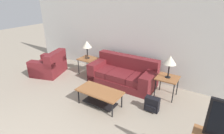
{
  "coord_description": "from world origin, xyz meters",
  "views": [
    {
      "loc": [
        2.3,
        -0.36,
        2.61
      ],
      "look_at": [
        0.02,
        3.22,
        0.8
      ],
      "focal_mm": 28.0,
      "sensor_mm": 36.0,
      "label": 1
    }
  ],
  "objects_px": {
    "backpack": "(152,104)",
    "table_lamp_left": "(87,45)",
    "armchair": "(49,66)",
    "side_table_left": "(88,60)",
    "table_lamp_right": "(170,60)",
    "couch": "(123,74)",
    "coffee_table": "(100,94)",
    "side_table_right": "(167,79)"
  },
  "relations": [
    {
      "from": "coffee_table",
      "to": "table_lamp_right",
      "type": "height_order",
      "value": "table_lamp_right"
    },
    {
      "from": "armchair",
      "to": "table_lamp_left",
      "type": "height_order",
      "value": "table_lamp_left"
    },
    {
      "from": "side_table_left",
      "to": "side_table_right",
      "type": "xyz_separation_m",
      "value": [
        2.71,
        0.0,
        0.0
      ]
    },
    {
      "from": "armchair",
      "to": "side_table_right",
      "type": "xyz_separation_m",
      "value": [
        3.84,
        0.72,
        0.23
      ]
    },
    {
      "from": "armchair",
      "to": "table_lamp_left",
      "type": "relative_size",
      "value": 2.04
    },
    {
      "from": "table_lamp_right",
      "to": "backpack",
      "type": "bearing_deg",
      "value": -96.17
    },
    {
      "from": "backpack",
      "to": "table_lamp_left",
      "type": "bearing_deg",
      "value": 162.72
    },
    {
      "from": "couch",
      "to": "table_lamp_left",
      "type": "xyz_separation_m",
      "value": [
        -1.36,
        -0.04,
        0.75
      ]
    },
    {
      "from": "side_table_left",
      "to": "table_lamp_right",
      "type": "xyz_separation_m",
      "value": [
        2.71,
        0.0,
        0.53
      ]
    },
    {
      "from": "coffee_table",
      "to": "table_lamp_left",
      "type": "bearing_deg",
      "value": 138.03
    },
    {
      "from": "table_lamp_right",
      "to": "backpack",
      "type": "relative_size",
      "value": 1.69
    },
    {
      "from": "armchair",
      "to": "side_table_left",
      "type": "height_order",
      "value": "armchair"
    },
    {
      "from": "coffee_table",
      "to": "side_table_left",
      "type": "bearing_deg",
      "value": 138.03
    },
    {
      "from": "armchair",
      "to": "table_lamp_right",
      "type": "xyz_separation_m",
      "value": [
        3.84,
        0.72,
        0.76
      ]
    },
    {
      "from": "table_lamp_right",
      "to": "backpack",
      "type": "distance_m",
      "value": 1.2
    },
    {
      "from": "side_table_left",
      "to": "backpack",
      "type": "bearing_deg",
      "value": -17.28
    },
    {
      "from": "armchair",
      "to": "side_table_right",
      "type": "height_order",
      "value": "armchair"
    },
    {
      "from": "side_table_right",
      "to": "table_lamp_right",
      "type": "height_order",
      "value": "table_lamp_right"
    },
    {
      "from": "side_table_left",
      "to": "table_lamp_right",
      "type": "height_order",
      "value": "table_lamp_right"
    },
    {
      "from": "couch",
      "to": "backpack",
      "type": "xyz_separation_m",
      "value": [
        1.27,
        -0.86,
        -0.12
      ]
    },
    {
      "from": "coffee_table",
      "to": "table_lamp_right",
      "type": "bearing_deg",
      "value": 46.05
    },
    {
      "from": "couch",
      "to": "table_lamp_left",
      "type": "relative_size",
      "value": 3.37
    },
    {
      "from": "coffee_table",
      "to": "side_table_left",
      "type": "xyz_separation_m",
      "value": [
        -1.45,
        1.31,
        0.2
      ]
    },
    {
      "from": "table_lamp_right",
      "to": "table_lamp_left",
      "type": "bearing_deg",
      "value": 180.0
    },
    {
      "from": "side_table_left",
      "to": "side_table_right",
      "type": "height_order",
      "value": "same"
    },
    {
      "from": "side_table_left",
      "to": "backpack",
      "type": "relative_size",
      "value": 1.6
    },
    {
      "from": "coffee_table",
      "to": "side_table_right",
      "type": "distance_m",
      "value": 1.83
    },
    {
      "from": "couch",
      "to": "armchair",
      "type": "relative_size",
      "value": 1.65
    },
    {
      "from": "couch",
      "to": "backpack",
      "type": "bearing_deg",
      "value": -34.05
    },
    {
      "from": "side_table_right",
      "to": "coffee_table",
      "type": "bearing_deg",
      "value": -133.95
    },
    {
      "from": "table_lamp_right",
      "to": "armchair",
      "type": "bearing_deg",
      "value": -169.43
    },
    {
      "from": "side_table_right",
      "to": "backpack",
      "type": "relative_size",
      "value": 1.6
    },
    {
      "from": "couch",
      "to": "backpack",
      "type": "relative_size",
      "value": 5.69
    },
    {
      "from": "side_table_left",
      "to": "side_table_right",
      "type": "relative_size",
      "value": 1.0
    },
    {
      "from": "armchair",
      "to": "backpack",
      "type": "relative_size",
      "value": 3.45
    },
    {
      "from": "backpack",
      "to": "table_lamp_right",
      "type": "bearing_deg",
      "value": 83.83
    },
    {
      "from": "couch",
      "to": "coffee_table",
      "type": "relative_size",
      "value": 1.79
    },
    {
      "from": "coffee_table",
      "to": "backpack",
      "type": "distance_m",
      "value": 1.28
    },
    {
      "from": "couch",
      "to": "table_lamp_right",
      "type": "relative_size",
      "value": 3.37
    },
    {
      "from": "coffee_table",
      "to": "table_lamp_left",
      "type": "xyz_separation_m",
      "value": [
        -1.45,
        1.31,
        0.73
      ]
    },
    {
      "from": "armchair",
      "to": "table_lamp_left",
      "type": "distance_m",
      "value": 1.53
    },
    {
      "from": "side_table_left",
      "to": "table_lamp_right",
      "type": "distance_m",
      "value": 2.76
    }
  ]
}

